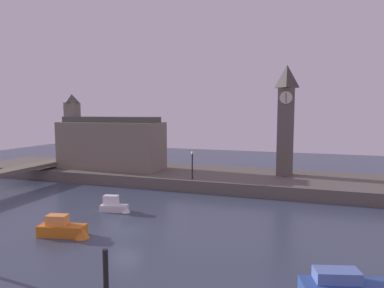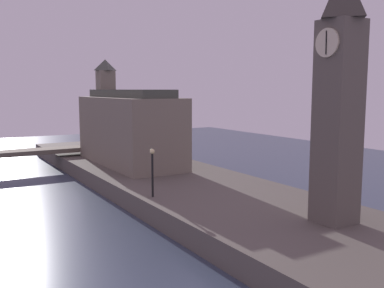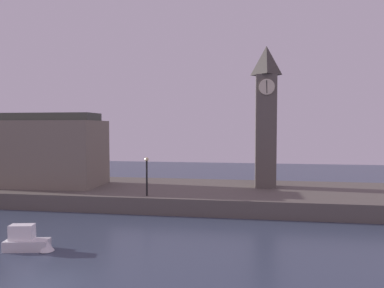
{
  "view_description": "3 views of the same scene",
  "coord_description": "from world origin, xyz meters",
  "px_view_note": "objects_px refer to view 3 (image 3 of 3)",
  "views": [
    {
      "loc": [
        13.56,
        -23.56,
        9.88
      ],
      "look_at": [
        1.01,
        14.66,
        5.97
      ],
      "focal_mm": 30.78,
      "sensor_mm": 36.0,
      "label": 1
    },
    {
      "loc": [
        28.58,
        1.79,
        9.21
      ],
      "look_at": [
        3.22,
        16.97,
        5.47
      ],
      "focal_mm": 40.52,
      "sensor_mm": 36.0,
      "label": 2
    },
    {
      "loc": [
        9.63,
        -15.4,
        7.73
      ],
      "look_at": [
        4.66,
        17.6,
        6.1
      ],
      "focal_mm": 32.79,
      "sensor_mm": 36.0,
      "label": 3
    }
  ],
  "objects_px": {
    "streetlamp": "(147,172)",
    "boat_ferry_white": "(29,241)",
    "clock_tower": "(266,115)",
    "parliament_hall": "(28,150)"
  },
  "relations": [
    {
      "from": "streetlamp",
      "to": "boat_ferry_white",
      "type": "xyz_separation_m",
      "value": [
        -4.62,
        -10.61,
        -3.14
      ]
    },
    {
      "from": "streetlamp",
      "to": "boat_ferry_white",
      "type": "distance_m",
      "value": 11.99
    },
    {
      "from": "streetlamp",
      "to": "parliament_hall",
      "type": "bearing_deg",
      "value": 163.95
    },
    {
      "from": "boat_ferry_white",
      "to": "clock_tower",
      "type": "bearing_deg",
      "value": 47.81
    },
    {
      "from": "streetlamp",
      "to": "boat_ferry_white",
      "type": "height_order",
      "value": "streetlamp"
    },
    {
      "from": "parliament_hall",
      "to": "clock_tower",
      "type": "bearing_deg",
      "value": 5.2
    },
    {
      "from": "parliament_hall",
      "to": "boat_ferry_white",
      "type": "relative_size",
      "value": 4.75
    },
    {
      "from": "clock_tower",
      "to": "parliament_hall",
      "type": "distance_m",
      "value": 25.66
    },
    {
      "from": "clock_tower",
      "to": "streetlamp",
      "type": "height_order",
      "value": "clock_tower"
    },
    {
      "from": "clock_tower",
      "to": "streetlamp",
      "type": "xyz_separation_m",
      "value": [
        -10.85,
        -6.46,
        -5.29
      ]
    }
  ]
}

